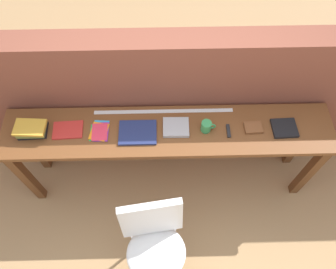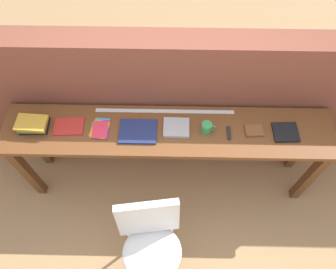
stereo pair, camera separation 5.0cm
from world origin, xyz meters
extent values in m
plane|color=tan|center=(0.00, 0.00, 0.00)|extent=(40.00, 40.00, 0.00)
cube|color=brown|center=(0.00, 0.64, 0.73)|extent=(6.00, 0.20, 1.47)
cube|color=brown|center=(0.00, 0.30, 0.86)|extent=(2.50, 0.44, 0.04)
cube|color=#5B341A|center=(-1.19, 0.14, 0.42)|extent=(0.07, 0.07, 0.84)
cube|color=#5B341A|center=(1.19, 0.14, 0.42)|extent=(0.07, 0.07, 0.84)
cube|color=#5B341A|center=(-1.19, 0.46, 0.42)|extent=(0.07, 0.07, 0.84)
cube|color=#5B341A|center=(1.19, 0.46, 0.42)|extent=(0.07, 0.07, 0.84)
ellipsoid|color=white|center=(-0.10, -0.50, 0.45)|extent=(0.49, 0.48, 0.08)
cube|color=white|center=(-0.13, -0.31, 0.69)|extent=(0.45, 0.16, 0.40)
cylinder|color=#B2B2B7|center=(-0.29, -0.36, 0.21)|extent=(0.02, 0.02, 0.41)
cylinder|color=#B2B2B7|center=(0.04, -0.32, 0.21)|extent=(0.02, 0.02, 0.41)
cube|color=black|center=(-1.00, 0.31, 0.90)|extent=(0.21, 0.15, 0.03)
cube|color=olive|center=(-1.00, 0.30, 0.93)|extent=(0.20, 0.14, 0.03)
cube|color=gold|center=(-1.00, 0.30, 0.96)|extent=(0.23, 0.16, 0.02)
cube|color=red|center=(-0.75, 0.31, 0.89)|extent=(0.23, 0.16, 0.01)
cube|color=green|center=(-0.51, 0.29, 0.88)|extent=(0.13, 0.15, 0.00)
cube|color=#3399D8|center=(-0.50, 0.31, 0.88)|extent=(0.13, 0.17, 0.00)
cube|color=purple|center=(-0.50, 0.29, 0.89)|extent=(0.11, 0.17, 0.00)
cube|color=orange|center=(-0.51, 0.29, 0.89)|extent=(0.15, 0.17, 0.00)
cube|color=#E5334C|center=(-0.51, 0.29, 0.89)|extent=(0.12, 0.15, 0.00)
cube|color=navy|center=(-0.22, 0.28, 0.89)|extent=(0.28, 0.21, 0.02)
cube|color=#9E9EA3|center=(0.06, 0.31, 0.89)|extent=(0.20, 0.17, 0.03)
cylinder|color=#338C4C|center=(0.28, 0.30, 0.93)|extent=(0.08, 0.08, 0.09)
torus|color=#338C4C|center=(0.33, 0.30, 0.93)|extent=(0.06, 0.01, 0.06)
cube|color=black|center=(0.45, 0.28, 0.89)|extent=(0.02, 0.11, 0.02)
cube|color=brown|center=(0.64, 0.30, 0.89)|extent=(0.14, 0.11, 0.02)
cube|color=black|center=(0.87, 0.29, 0.89)|extent=(0.19, 0.17, 0.02)
cube|color=silver|center=(-0.03, 0.47, 0.88)|extent=(1.07, 0.03, 0.00)
camera|label=1|loc=(-0.03, -0.97, 2.97)|focal=35.00mm
camera|label=2|loc=(0.02, -0.97, 2.97)|focal=35.00mm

